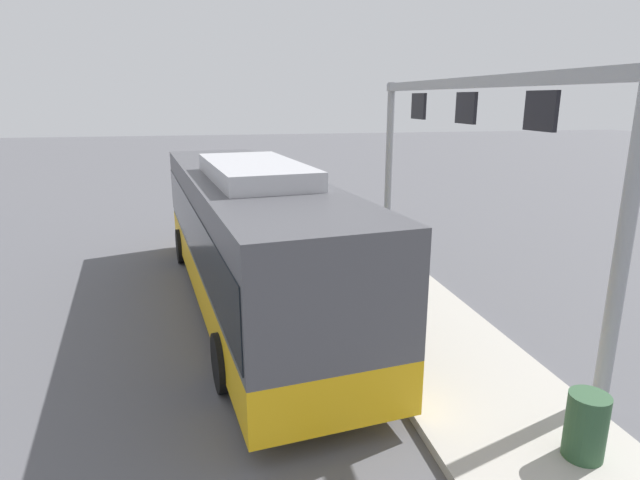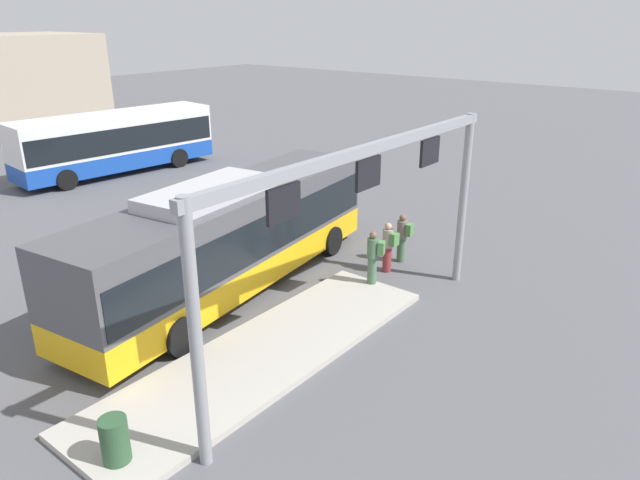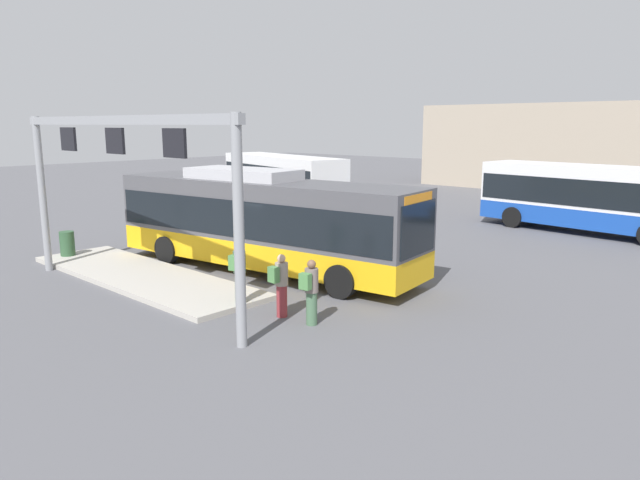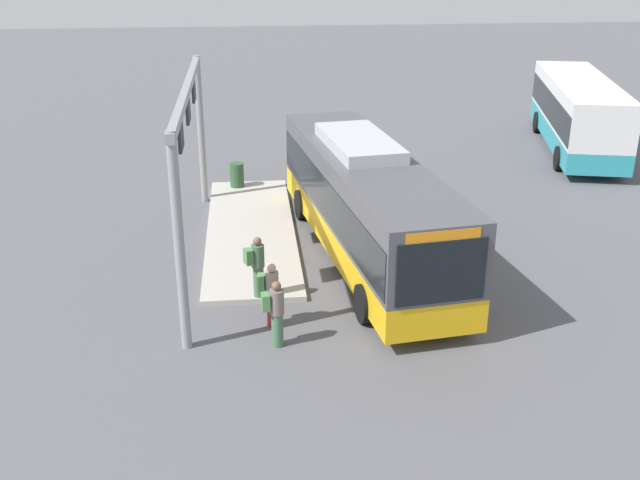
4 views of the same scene
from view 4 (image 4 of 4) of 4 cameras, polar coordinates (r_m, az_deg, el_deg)
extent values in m
plane|color=#56565B|center=(22.45, 3.46, -1.19)|extent=(120.00, 120.00, 0.00)
cube|color=#B2ADA3|center=(24.11, -5.34, 0.67)|extent=(10.00, 2.80, 0.16)
cube|color=#EAAD14|center=(22.15, 3.51, 0.64)|extent=(11.71, 4.01, 0.85)
cube|color=#4C4C51|center=(21.68, 3.59, 4.02)|extent=(11.71, 4.01, 1.90)
cube|color=black|center=(21.74, 3.58, 3.52)|extent=(11.49, 4.02, 1.20)
cube|color=black|center=(16.69, 9.32, -2.47)|extent=(0.32, 2.11, 1.50)
cube|color=#B7B7BC|center=(22.14, 3.01, 7.48)|extent=(4.22, 2.27, 0.36)
cube|color=orange|center=(16.41, 9.41, 0.32)|extent=(0.35, 1.75, 0.28)
cylinder|color=black|center=(19.30, 10.30, -4.06)|extent=(1.03, 0.43, 1.00)
cylinder|color=black|center=(18.52, 3.44, -4.90)|extent=(1.03, 0.43, 1.00)
cylinder|color=black|center=(25.75, 3.78, 3.16)|extent=(1.03, 0.43, 1.00)
cylinder|color=black|center=(25.17, -1.45, 2.75)|extent=(1.03, 0.43, 1.00)
cube|color=teal|center=(35.33, 19.00, 7.82)|extent=(10.61, 4.79, 0.85)
cube|color=white|center=(35.04, 19.29, 9.99)|extent=(10.61, 4.79, 1.90)
cube|color=black|center=(35.08, 19.25, 9.67)|extent=(10.42, 4.78, 1.20)
cylinder|color=black|center=(32.51, 22.07, 5.68)|extent=(1.04, 0.52, 1.00)
cylinder|color=black|center=(31.98, 17.90, 5.99)|extent=(1.04, 0.52, 1.00)
cylinder|color=black|center=(38.46, 19.93, 8.40)|extent=(1.04, 0.52, 1.00)
cylinder|color=black|center=(38.01, 16.37, 8.68)|extent=(1.04, 0.52, 1.00)
cylinder|color=#476B4C|center=(17.52, -3.29, -6.88)|extent=(0.31, 0.31, 0.85)
cylinder|color=slate|center=(17.18, -3.34, -4.77)|extent=(0.38, 0.38, 0.60)
sphere|color=brown|center=(17.00, -3.37, -3.54)|extent=(0.22, 0.22, 0.22)
cube|color=#4C8447|center=(17.13, -4.20, -4.77)|extent=(0.30, 0.21, 0.40)
cylinder|color=maroon|center=(18.40, -3.68, -5.37)|extent=(0.30, 0.30, 0.85)
cylinder|color=gray|center=(18.07, -3.73, -3.33)|extent=(0.37, 0.37, 0.60)
sphere|color=tan|center=(17.89, -3.77, -2.15)|extent=(0.22, 0.22, 0.22)
cube|color=#4C8447|center=(18.07, -4.56, -3.25)|extent=(0.29, 0.20, 0.40)
cylinder|color=#476B4C|center=(19.50, -4.74, -3.17)|extent=(0.36, 0.36, 0.85)
cylinder|color=#476B4C|center=(19.20, -4.81, -1.22)|extent=(0.44, 0.44, 0.60)
sphere|color=brown|center=(19.04, -4.85, -0.09)|extent=(0.22, 0.22, 0.22)
cube|color=#4C8447|center=(19.10, -5.53, -1.28)|extent=(0.33, 0.27, 0.40)
cylinder|color=gray|center=(26.56, -9.13, 8.26)|extent=(0.24, 0.24, 5.20)
cylinder|color=gray|center=(16.78, -10.76, -0.38)|extent=(0.24, 0.24, 5.20)
cube|color=gray|center=(21.01, -10.21, 11.30)|extent=(10.71, 0.20, 0.24)
cube|color=black|center=(23.89, -9.68, 11.32)|extent=(0.90, 0.08, 0.70)
cube|color=black|center=(21.12, -10.11, 9.84)|extent=(0.90, 0.08, 0.70)
cube|color=black|center=(18.37, -10.66, 7.91)|extent=(0.90, 0.08, 0.70)
cylinder|color=#2D5133|center=(28.12, -6.40, 4.99)|extent=(0.52, 0.52, 0.90)
camera|label=1|loc=(32.50, 1.67, 14.92)|focal=29.47mm
camera|label=2|loc=(32.43, -22.64, 18.88)|focal=32.87mm
camera|label=3|loc=(11.81, -59.68, -9.62)|focal=32.66mm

